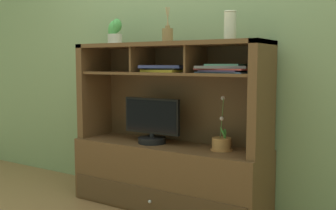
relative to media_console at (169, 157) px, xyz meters
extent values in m
cube|color=#936942|center=(0.00, -0.01, -0.39)|extent=(6.00, 6.00, 0.02)
cube|color=#87A170|center=(0.00, 0.24, 1.02)|extent=(6.00, 0.02, 2.80)
cube|color=brown|center=(0.00, -0.01, -0.14)|extent=(1.50, 0.44, 0.48)
cube|color=#513822|center=(0.00, -0.23, -0.27)|extent=(1.44, 0.01, 0.18)
sphere|color=silver|center=(0.00, -0.25, -0.27)|extent=(0.02, 0.02, 0.02)
cube|color=brown|center=(-0.72, -0.01, 0.47)|extent=(0.06, 0.37, 0.75)
cube|color=brown|center=(0.72, -0.01, 0.47)|extent=(0.06, 0.37, 0.75)
cube|color=#513822|center=(0.00, 0.17, 0.46)|extent=(1.44, 0.02, 0.72)
cube|color=brown|center=(0.00, -0.01, 0.83)|extent=(1.50, 0.37, 0.03)
cube|color=brown|center=(0.00, -0.01, 0.62)|extent=(1.38, 0.33, 0.02)
cube|color=brown|center=(-0.23, -0.01, 0.73)|extent=(0.02, 0.32, 0.18)
cube|color=brown|center=(0.23, -0.01, 0.73)|extent=(0.02, 0.32, 0.18)
cylinder|color=black|center=(-0.12, -0.04, 0.12)|extent=(0.21, 0.21, 0.04)
cylinder|color=black|center=(-0.12, -0.04, 0.16)|extent=(0.04, 0.04, 0.03)
cube|color=black|center=(-0.12, -0.04, 0.31)|extent=(0.47, 0.03, 0.27)
cube|color=black|center=(-0.12, -0.06, 0.31)|extent=(0.44, 0.00, 0.24)
cylinder|color=#B77A43|center=(0.43, 0.01, 0.14)|extent=(0.13, 0.13, 0.09)
cylinder|color=#B77A43|center=(0.43, 0.01, 0.10)|extent=(0.15, 0.15, 0.01)
cylinder|color=#4C6B38|center=(0.43, 0.01, 0.32)|extent=(0.03, 0.02, 0.27)
sphere|color=silver|center=(0.43, 0.00, 0.32)|extent=(0.03, 0.03, 0.03)
sphere|color=silver|center=(0.42, 0.03, 0.46)|extent=(0.03, 0.03, 0.03)
ellipsoid|color=#449440|center=(0.45, 0.00, 0.22)|extent=(0.05, 0.06, 0.11)
ellipsoid|color=#449440|center=(0.45, 0.02, 0.22)|extent=(0.04, 0.05, 0.08)
cube|color=#39527A|center=(0.47, -0.06, 0.64)|extent=(0.37, 0.22, 0.01)
cube|color=#342B4C|center=(0.47, -0.04, 0.65)|extent=(0.30, 0.25, 0.01)
cube|color=#A03735|center=(0.47, -0.05, 0.66)|extent=(0.39, 0.25, 0.01)
cube|color=slate|center=(0.47, -0.05, 0.67)|extent=(0.37, 0.23, 0.02)
cube|color=#41786E|center=(0.48, -0.04, 0.69)|extent=(0.25, 0.23, 0.01)
cube|color=gold|center=(-0.01, 0.00, 0.64)|extent=(0.33, 0.28, 0.02)
cube|color=#3A3B3D|center=(-0.01, -0.01, 0.66)|extent=(0.29, 0.20, 0.01)
cube|color=#364080|center=(-0.02, -0.01, 0.67)|extent=(0.36, 0.28, 0.02)
cylinder|color=olive|center=(0.00, -0.01, 0.90)|extent=(0.08, 0.08, 0.10)
cylinder|color=olive|center=(0.00, -0.01, 0.96)|extent=(0.04, 0.04, 0.02)
cylinder|color=tan|center=(0.00, -0.01, 1.03)|extent=(0.00, 0.03, 0.15)
cylinder|color=tan|center=(0.00, -0.01, 1.03)|extent=(0.02, 0.01, 0.15)
cylinder|color=tan|center=(0.00, -0.01, 1.03)|extent=(0.03, 0.01, 0.15)
cylinder|color=tan|center=(0.00, -0.01, 1.03)|extent=(0.01, 0.03, 0.15)
cylinder|color=tan|center=(0.00, -0.01, 1.03)|extent=(0.01, 0.02, 0.15)
cylinder|color=tan|center=(0.00, -0.02, 1.03)|extent=(0.03, 0.01, 0.15)
cylinder|color=tan|center=(0.00, -0.02, 1.03)|extent=(0.02, 0.02, 0.15)
cylinder|color=beige|center=(-0.49, -0.02, 0.89)|extent=(0.11, 0.11, 0.08)
cylinder|color=beige|center=(-0.49, -0.02, 0.85)|extent=(0.13, 0.13, 0.01)
ellipsoid|color=#479B4A|center=(-0.47, -0.02, 0.99)|extent=(0.05, 0.08, 0.09)
ellipsoid|color=#479B4A|center=(-0.48, 0.00, 1.00)|extent=(0.08, 0.08, 0.10)
ellipsoid|color=#479B4A|center=(-0.50, 0.00, 1.00)|extent=(0.05, 0.07, 0.09)
ellipsoid|color=#479B4A|center=(-0.50, -0.03, 0.97)|extent=(0.05, 0.07, 0.13)
ellipsoid|color=#479B4A|center=(-0.50, -0.04, 0.95)|extent=(0.06, 0.07, 0.14)
ellipsoid|color=#479B4A|center=(-0.48, -0.04, 0.97)|extent=(0.07, 0.05, 0.09)
cylinder|color=beige|center=(0.49, -0.01, 0.94)|extent=(0.08, 0.08, 0.18)
torus|color=beige|center=(0.49, -0.01, 1.04)|extent=(0.09, 0.09, 0.01)
camera|label=1|loc=(1.62, -2.51, 0.70)|focal=43.47mm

